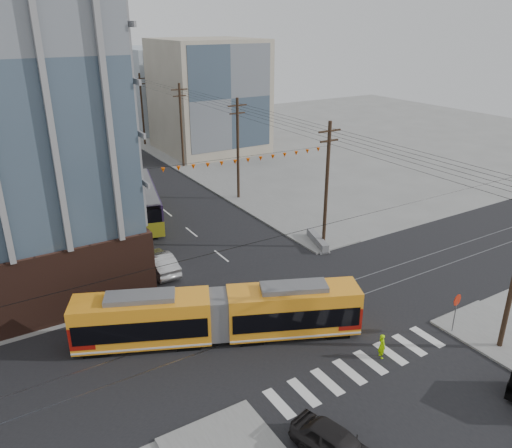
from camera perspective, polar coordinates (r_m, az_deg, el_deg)
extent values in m
plane|color=slate|center=(32.05, 8.10, -13.05)|extent=(160.00, 160.00, 0.00)
cube|color=gray|center=(76.18, -5.48, 14.34)|extent=(14.00, 14.00, 16.00)
cube|color=#8C99A5|center=(95.25, -9.89, 15.10)|extent=(16.00, 16.00, 14.00)
cylinder|color=black|center=(81.04, -12.87, 12.59)|extent=(0.30, 0.30, 11.00)
imported|color=black|center=(24.76, 9.15, -23.60)|extent=(2.94, 4.78, 1.52)
imported|color=#ABABAB|center=(39.90, -11.01, -4.32)|extent=(1.75, 5.00, 1.65)
imported|color=silver|center=(45.76, -14.23, -1.34)|extent=(2.30, 4.41, 1.22)
imported|color=#474D55|center=(48.35, -14.69, -0.07)|extent=(2.42, 4.60, 1.23)
imported|color=#A0EA03|center=(30.85, 14.18, -13.36)|extent=(0.51, 0.65, 1.57)
cube|color=slate|center=(44.28, 7.03, -1.90)|extent=(2.07, 4.08, 0.80)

